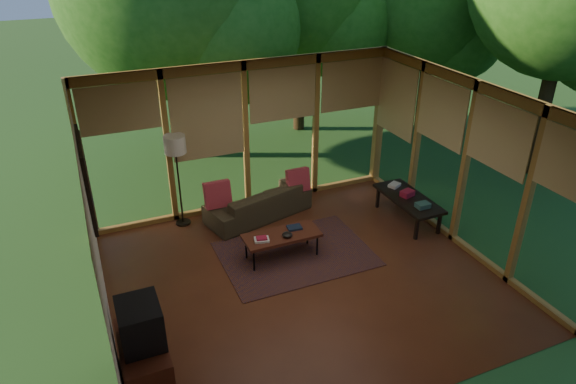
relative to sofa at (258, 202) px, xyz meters
name	(u,v)px	position (x,y,z in m)	size (l,w,h in m)	color
floor	(304,278)	(-0.02, -2.00, -0.28)	(5.50, 5.50, 0.00)	brown
ceiling	(307,103)	(-0.02, -2.00, 2.42)	(5.50, 5.50, 0.00)	silver
wall_left	(95,241)	(-2.77, -2.00, 1.07)	(0.04, 5.00, 2.70)	beige
wall_front	(413,309)	(-0.02, -4.50, 1.07)	(5.50, 0.04, 2.70)	beige
window_wall_back	(246,137)	(-0.02, 0.50, 1.07)	(5.50, 0.12, 2.70)	#A37832
window_wall_right	(465,166)	(2.73, -2.00, 1.07)	(0.12, 5.00, 2.70)	#A37832
exterior_lawn	(422,85)	(7.98, 6.00, -0.29)	(40.00, 40.00, 0.00)	#295720
tree_far	(429,5)	(5.40, 2.83, 2.73)	(3.13, 3.13, 4.59)	#312412
rug	(296,254)	(0.12, -1.39, -0.27)	(2.34, 1.66, 0.01)	brown
sofa	(258,202)	(0.00, 0.00, 0.00)	(1.91, 0.74, 0.56)	#3D341E
pillow_left	(218,195)	(-0.75, -0.05, 0.33)	(0.45, 0.15, 0.45)	maroon
pillow_right	(298,181)	(0.75, -0.05, 0.31)	(0.42, 0.14, 0.42)	maroon
ct_book_lower	(262,240)	(-0.46, -1.42, 0.16)	(0.22, 0.17, 0.03)	beige
ct_book_upper	(262,238)	(-0.46, -1.42, 0.19)	(0.16, 0.12, 0.03)	maroon
ct_book_side	(294,227)	(0.14, -1.29, 0.16)	(0.22, 0.17, 0.03)	black
ct_bowl	(287,235)	(-0.06, -1.47, 0.18)	(0.16, 0.16, 0.07)	black
media_cabinet	(145,362)	(-2.49, -3.07, 0.02)	(0.50, 1.00, 0.60)	#562417
television	(140,324)	(-2.47, -3.07, 0.57)	(0.45, 0.55, 0.50)	black
console_book_a	(423,205)	(2.38, -1.56, 0.22)	(0.23, 0.17, 0.08)	#32574D
console_book_b	(407,193)	(2.38, -1.11, 0.23)	(0.23, 0.16, 0.10)	maroon
console_book_c	(394,185)	(2.38, -0.71, 0.21)	(0.21, 0.16, 0.06)	beige
floor_lamp	(175,150)	(-1.32, 0.28, 1.13)	(0.36, 0.36, 1.65)	black
coffee_table	(282,236)	(-0.11, -1.37, 0.11)	(1.20, 0.50, 0.43)	#562417
side_console	(408,199)	(2.38, -1.16, 0.13)	(0.60, 1.40, 0.46)	black
wall_painting	(86,178)	(-2.74, -0.60, 1.27)	(0.06, 1.35, 1.15)	black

